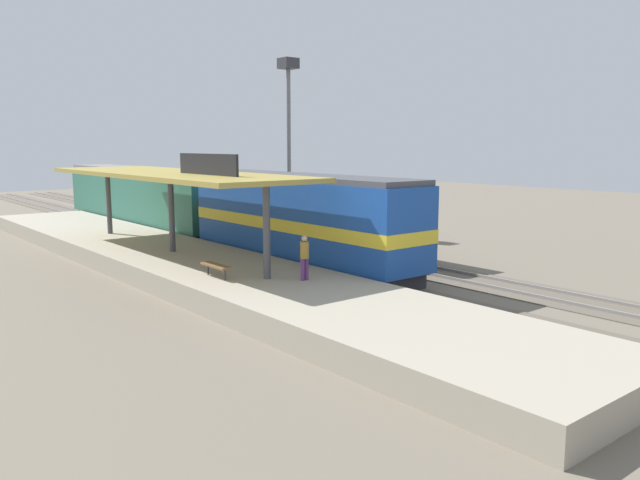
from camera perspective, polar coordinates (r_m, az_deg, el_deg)
ground_plane at (r=34.51m, az=-3.27°, el=-1.34°), size 120.00×120.00×0.00m
track_near at (r=33.39m, az=-6.05°, el=-1.66°), size 3.20×110.00×0.16m
track_far at (r=36.07m, az=0.08°, el=-0.84°), size 3.20×110.00×0.16m
platform at (r=31.08m, az=-13.17°, el=-1.83°), size 6.00×44.00×0.90m
station_canopy at (r=30.54m, az=-13.36°, el=5.70°), size 5.20×18.00×4.70m
platform_bench at (r=24.55m, az=-9.40°, el=-2.36°), size 0.44×1.70×0.50m
locomotive at (r=29.75m, az=-1.84°, el=1.75°), size 2.93×14.43×4.44m
passenger_carriage_single at (r=45.33m, az=-15.82°, el=3.69°), size 2.90×20.00×4.24m
freight_car at (r=34.81m, az=1.43°, el=2.03°), size 2.80×12.00×3.54m
light_mast at (r=43.42m, az=-2.87°, el=11.83°), size 1.10×1.10×11.70m
person_waiting at (r=23.65m, az=-1.42°, el=-1.40°), size 0.34×0.34×1.71m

